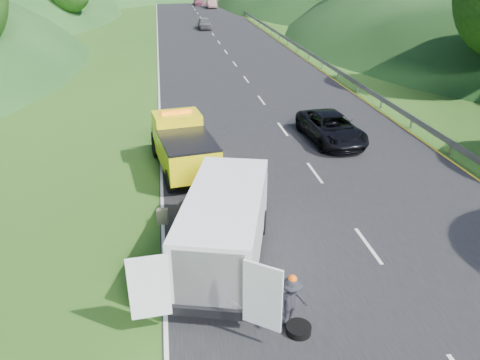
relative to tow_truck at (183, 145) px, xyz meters
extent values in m
plane|color=#38661E|center=(2.86, -5.38, -1.23)|extent=(320.00, 320.00, 0.00)
cube|color=black|center=(5.86, 34.62, -1.22)|extent=(14.00, 200.00, 0.02)
cube|color=gray|center=(13.16, 47.12, -1.23)|extent=(0.06, 140.00, 1.52)
cylinder|color=black|center=(-1.22, 1.76, -0.73)|extent=(0.49, 1.03, 0.99)
cylinder|color=black|center=(0.64, 2.04, -0.73)|extent=(0.49, 1.03, 0.99)
cylinder|color=black|center=(-0.63, -2.16, -0.73)|extent=(0.49, 1.03, 0.99)
cylinder|color=black|center=(1.24, -1.88, -0.73)|extent=(0.49, 1.03, 0.99)
cube|color=yellow|center=(-0.16, 1.07, 0.21)|extent=(2.34, 1.89, 1.88)
cube|color=yellow|center=(0.17, -1.14, -0.04)|extent=(2.66, 3.66, 1.29)
cube|color=black|center=(0.17, -1.14, 0.66)|extent=(2.66, 3.66, 0.10)
cube|color=black|center=(-0.34, 2.24, -0.33)|extent=(2.14, 1.47, 0.69)
cube|color=black|center=(-0.43, 2.83, -0.53)|extent=(2.09, 0.51, 0.50)
cube|color=yellow|center=(-0.39, 2.59, 0.31)|extent=(2.08, 1.07, 1.08)
cube|color=orange|center=(-0.16, 1.07, 1.20)|extent=(1.41, 0.45, 0.16)
cube|color=black|center=(-0.26, 1.75, 0.56)|extent=(1.87, 0.36, 0.89)
cylinder|color=black|center=(0.52, -5.40, -0.79)|extent=(0.56, 0.93, 0.87)
cylinder|color=black|center=(2.40, -5.95, -0.79)|extent=(0.56, 0.93, 0.87)
cylinder|color=black|center=(-0.51, -8.96, -0.79)|extent=(0.56, 0.93, 0.87)
cylinder|color=black|center=(1.37, -9.50, -0.79)|extent=(0.56, 0.93, 0.87)
cube|color=white|center=(0.92, -7.56, 0.24)|extent=(3.72, 6.06, 2.01)
cube|color=white|center=(1.75, -4.68, -0.19)|extent=(2.36, 1.55, 1.09)
cube|color=black|center=(1.69, -4.89, 0.68)|extent=(2.04, 0.91, 0.91)
cube|color=black|center=(0.15, -10.23, 0.24)|extent=(1.81, 0.62, 1.74)
cube|color=white|center=(-1.35, -10.30, 0.24)|extent=(1.04, 0.13, 1.85)
cube|color=white|center=(1.37, -11.09, 0.24)|extent=(0.87, 0.66, 1.85)
cube|color=black|center=(0.12, -10.33, -0.74)|extent=(2.14, 0.76, 0.27)
imported|color=white|center=(0.25, -5.52, -1.23)|extent=(0.59, 0.65, 1.47)
imported|color=tan|center=(0.03, -6.87, -1.23)|extent=(0.63, 0.55, 1.09)
imported|color=black|center=(2.23, -10.68, -1.23)|extent=(1.17, 0.93, 1.58)
cube|color=#575641|center=(-1.03, -4.78, -0.91)|extent=(0.42, 0.28, 0.63)
cylinder|color=black|center=(2.40, -10.93, -1.23)|extent=(0.68, 0.68, 0.20)
imported|color=black|center=(7.92, 2.44, -1.23)|extent=(2.76, 5.38, 1.45)
imported|color=#47474B|center=(5.28, 45.48, -1.23)|extent=(1.72, 4.27, 1.46)
imported|color=#7B5452|center=(9.17, 72.94, -1.23)|extent=(1.68, 4.82, 1.59)
imported|color=#834156|center=(7.33, 78.91, -1.23)|extent=(1.95, 4.80, 1.39)
camera|label=1|loc=(-0.62, -19.89, 7.72)|focal=35.00mm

